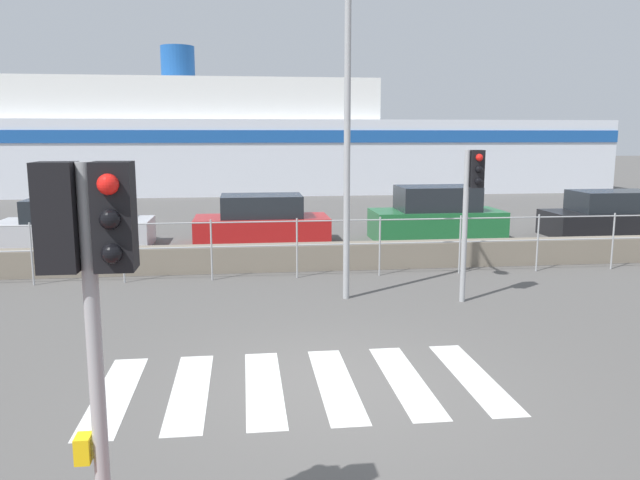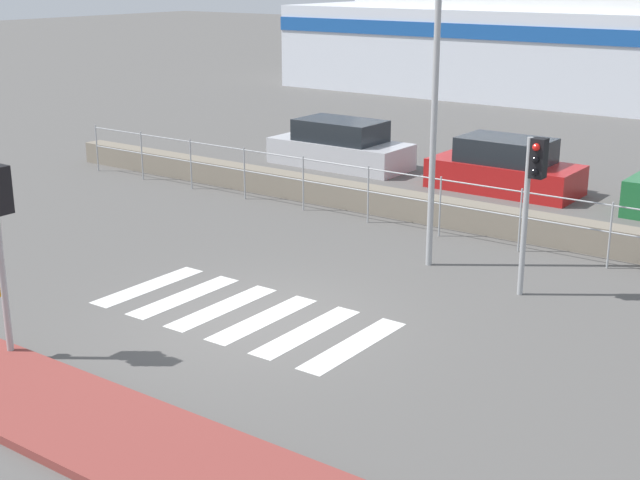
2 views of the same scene
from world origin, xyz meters
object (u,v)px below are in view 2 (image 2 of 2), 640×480
at_px(streetlamp, 430,65).
at_px(parked_car_red, 505,168).
at_px(traffic_light_far, 533,181).
at_px(parked_car_silver, 340,146).

relative_size(streetlamp, parked_car_red, 1.63).
distance_m(traffic_light_far, streetlamp, 2.88).
relative_size(parked_car_silver, parked_car_red, 1.08).
height_order(streetlamp, parked_car_silver, streetlamp).
distance_m(traffic_light_far, parked_car_red, 8.00).
distance_m(parked_car_silver, parked_car_red, 5.18).
xyz_separation_m(traffic_light_far, parked_car_silver, (-8.82, 6.97, -1.50)).
xyz_separation_m(parked_car_silver, parked_car_red, (5.18, 0.00, 0.01)).
bearing_deg(parked_car_silver, streetlamp, -45.33).
height_order(traffic_light_far, parked_car_silver, traffic_light_far).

